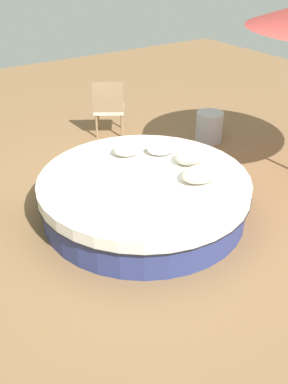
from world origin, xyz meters
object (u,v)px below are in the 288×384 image
at_px(throw_pillow_1, 190,157).
at_px(patio_chair, 109,105).
at_px(round_bed, 144,195).
at_px(throw_pillow_0, 202,173).
at_px(throw_pillow_2, 163,148).
at_px(side_table, 209,127).
at_px(throw_pillow_3, 129,148).

bearing_deg(throw_pillow_1, patio_chair, -94.58).
relative_size(round_bed, throw_pillow_0, 4.70).
distance_m(throw_pillow_2, side_table, 1.84).
relative_size(throw_pillow_3, patio_chair, 0.46).
height_order(throw_pillow_0, side_table, throw_pillow_0).
distance_m(patio_chair, side_table, 1.77).
bearing_deg(throw_pillow_0, round_bed, -38.06).
xyz_separation_m(throw_pillow_2, throw_pillow_3, (0.40, -0.21, 0.02)).
distance_m(throw_pillow_1, throw_pillow_3, 0.83).
bearing_deg(throw_pillow_3, throw_pillow_0, 108.51).
bearing_deg(throw_pillow_1, round_bed, -0.96).
distance_m(round_bed, throw_pillow_3, 0.76).
bearing_deg(side_table, patio_chair, -42.17).
height_order(throw_pillow_0, throw_pillow_1, throw_pillow_1).
bearing_deg(side_table, round_bed, 29.94).
xyz_separation_m(throw_pillow_0, throw_pillow_3, (0.36, -1.07, 0.01)).
relative_size(round_bed, side_table, 5.10).
distance_m(throw_pillow_0, side_table, 2.39).
xyz_separation_m(throw_pillow_0, side_table, (-1.65, -1.70, -0.35)).
height_order(throw_pillow_2, side_table, throw_pillow_2).
xyz_separation_m(throw_pillow_2, side_table, (-1.60, -0.83, -0.35)).
xyz_separation_m(round_bed, throw_pillow_3, (-0.19, -0.64, 0.35)).
bearing_deg(side_table, throw_pillow_2, 27.42).
xyz_separation_m(round_bed, throw_pillow_2, (-0.59, -0.43, 0.33)).
bearing_deg(throw_pillow_3, throw_pillow_2, 152.78).
bearing_deg(throw_pillow_2, throw_pillow_1, 103.92).
bearing_deg(patio_chair, throw_pillow_3, -79.14).
bearing_deg(patio_chair, throw_pillow_2, -66.34).
bearing_deg(round_bed, throw_pillow_3, -106.77).
relative_size(throw_pillow_0, throw_pillow_2, 1.24).
bearing_deg(throw_pillow_1, throw_pillow_2, -76.08).
height_order(throw_pillow_1, patio_chair, patio_chair).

